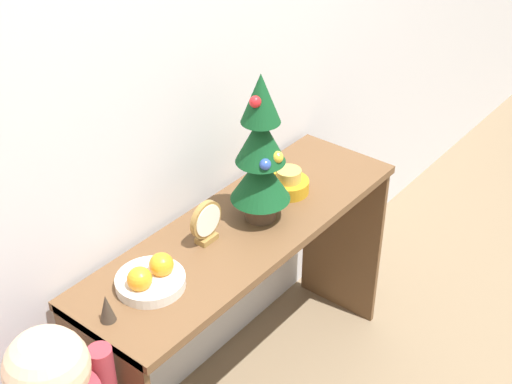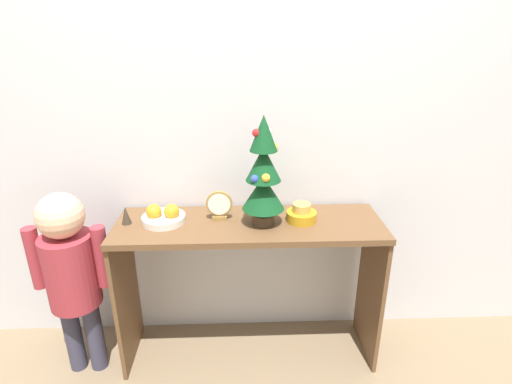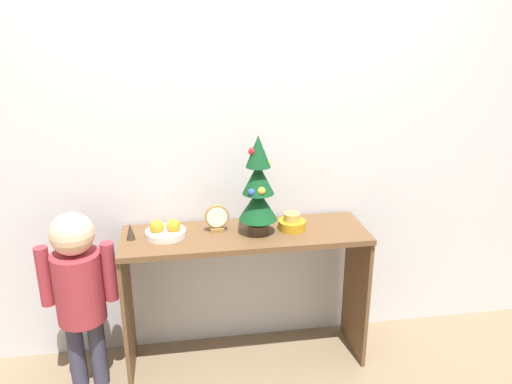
{
  "view_description": "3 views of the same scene",
  "coord_description": "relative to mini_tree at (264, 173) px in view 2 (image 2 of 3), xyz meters",
  "views": [
    {
      "loc": [
        -1.48,
        -1.03,
        2.18
      ],
      "look_at": [
        0.02,
        0.18,
        0.92
      ],
      "focal_mm": 50.0,
      "sensor_mm": 36.0,
      "label": 1
    },
    {
      "loc": [
        -0.04,
        -1.54,
        1.65
      ],
      "look_at": [
        0.03,
        0.2,
        0.95
      ],
      "focal_mm": 28.0,
      "sensor_mm": 36.0,
      "label": 2
    },
    {
      "loc": [
        -0.33,
        -2.19,
        1.86
      ],
      "look_at": [
        0.06,
        0.2,
        1.02
      ],
      "focal_mm": 35.0,
      "sensor_mm": 36.0,
      "label": 3
    }
  ],
  "objects": [
    {
      "name": "desk_clock",
      "position": [
        -0.21,
        0.05,
        -0.18
      ],
      "size": [
        0.13,
        0.04,
        0.15
      ],
      "color": "olive",
      "rests_on": "console_table"
    },
    {
      "name": "singing_bowl",
      "position": [
        0.19,
        0.02,
        -0.22
      ],
      "size": [
        0.15,
        0.15,
        0.09
      ],
      "color": "#B78419",
      "rests_on": "console_table"
    },
    {
      "name": "fruit_bowl",
      "position": [
        -0.48,
        0.03,
        -0.22
      ],
      "size": [
        0.21,
        0.21,
        0.09
      ],
      "color": "silver",
      "rests_on": "console_table"
    },
    {
      "name": "child_figure",
      "position": [
        -0.92,
        -0.07,
        -0.44
      ],
      "size": [
        0.38,
        0.24,
        0.99
      ],
      "color": "#38384C",
      "rests_on": "ground_plane"
    },
    {
      "name": "console_table",
      "position": [
        -0.07,
        0.01,
        -0.43
      ],
      "size": [
        1.3,
        0.41,
        0.79
      ],
      "color": "brown",
      "rests_on": "ground_plane"
    },
    {
      "name": "back_wall",
      "position": [
        -0.07,
        0.26,
        0.2
      ],
      "size": [
        7.0,
        0.05,
        2.5
      ],
      "primitive_type": "cube",
      "color": "silver",
      "rests_on": "ground_plane"
    },
    {
      "name": "mini_tree",
      "position": [
        0.0,
        0.0,
        0.0
      ],
      "size": [
        0.2,
        0.2,
        0.53
      ],
      "color": "#4C3828",
      "rests_on": "console_table"
    },
    {
      "name": "figurine",
      "position": [
        -0.66,
        0.02,
        -0.21
      ],
      "size": [
        0.05,
        0.05,
        0.09
      ],
      "color": "#382D23",
      "rests_on": "console_table"
    },
    {
      "name": "ground_plane",
      "position": [
        -0.07,
        -0.19,
        -1.05
      ],
      "size": [
        12.0,
        12.0,
        0.0
      ],
      "primitive_type": "plane",
      "color": "#7A664C"
    }
  ]
}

